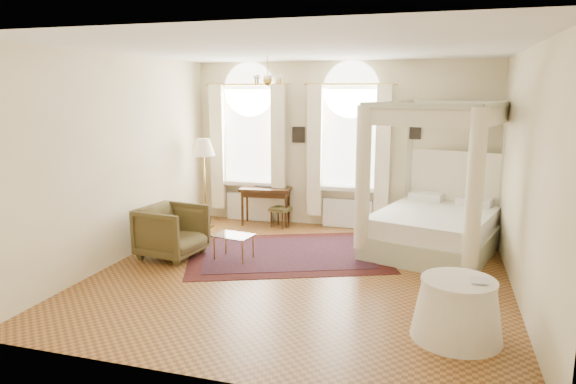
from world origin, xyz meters
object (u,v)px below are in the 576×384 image
nightstand (469,231)px  stool (280,211)px  writing_desk (266,193)px  side_table (457,309)px  coffee_table (234,237)px  armchair (172,231)px  canopy_bed (434,219)px  floor_lamp (203,152)px

nightstand → stool: 3.63m
writing_desk → side_table: writing_desk is taller
nightstand → stool: nightstand is taller
writing_desk → coffee_table: writing_desk is taller
nightstand → armchair: (-4.77, -2.04, 0.15)m
canopy_bed → side_table: (0.31, -3.16, -0.24)m
nightstand → stool: (-3.62, 0.28, 0.06)m
floor_lamp → coffee_table: bearing=-52.4°
nightstand → coffee_table: (-3.73, -1.89, 0.09)m
stool → side_table: 5.18m
nightstand → side_table: 3.71m
nightstand → canopy_bed: bearing=-138.9°
floor_lamp → side_table: 6.06m
coffee_table → floor_lamp: floor_lamp is taller
canopy_bed → writing_desk: size_ratio=2.57×
stool → floor_lamp: bearing=-163.2°
canopy_bed → floor_lamp: 4.58m
nightstand → coffee_table: size_ratio=0.85×
floor_lamp → side_table: (4.77, -3.54, -1.20)m
canopy_bed → nightstand: size_ratio=4.88×
nightstand → armchair: size_ratio=0.60×
canopy_bed → stool: (-3.01, 0.82, -0.24)m
armchair → coffee_table: bearing=-73.9°
armchair → floor_lamp: floor_lamp is taller
stool → coffee_table: (-0.12, -2.17, 0.04)m
canopy_bed → armchair: canopy_bed is taller
stool → coffee_table: 2.18m
nightstand → armchair: armchair is taller
nightstand → floor_lamp: 5.23m
nightstand → stool: bearing=175.5°
stool → armchair: bearing=-116.4°
writing_desk → armchair: armchair is taller
canopy_bed → armchair: (-4.16, -1.51, -0.15)m
writing_desk → coffee_table: size_ratio=1.61×
floor_lamp → side_table: floor_lamp is taller
stool → armchair: armchair is taller
writing_desk → stool: bearing=-21.7°
nightstand → side_table: bearing=-94.6°
floor_lamp → writing_desk: bearing=27.8°
coffee_table → floor_lamp: bearing=127.6°
side_table → armchair: bearing=159.7°
stool → coffee_table: bearing=-93.1°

